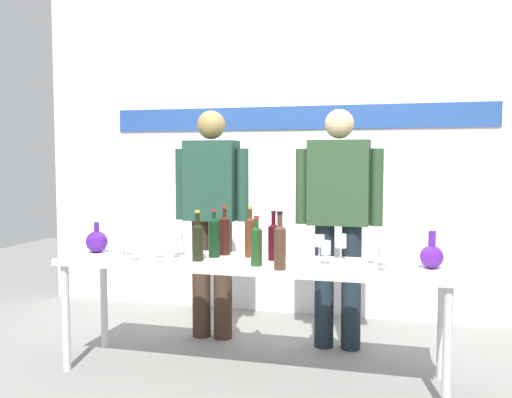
# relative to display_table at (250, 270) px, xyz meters

# --- Properties ---
(ground_plane) EXTENTS (10.00, 10.00, 0.00)m
(ground_plane) POSITION_rel_display_table_xyz_m (0.00, 0.00, -0.67)
(ground_plane) COLOR gray
(back_wall) EXTENTS (4.77, 0.11, 3.00)m
(back_wall) POSITION_rel_display_table_xyz_m (0.00, 1.51, 0.83)
(back_wall) COLOR white
(back_wall) RESTS_ON ground
(display_table) EXTENTS (2.45, 0.57, 0.73)m
(display_table) POSITION_rel_display_table_xyz_m (0.00, 0.00, 0.00)
(display_table) COLOR silver
(display_table) RESTS_ON ground
(decanter_blue_left) EXTENTS (0.15, 0.15, 0.21)m
(decanter_blue_left) POSITION_rel_display_table_xyz_m (-1.09, 0.02, 0.14)
(decanter_blue_left) COLOR #4B1A89
(decanter_blue_left) RESTS_ON display_table
(decanter_blue_right) EXTENTS (0.13, 0.13, 0.22)m
(decanter_blue_right) POSITION_rel_display_table_xyz_m (1.09, 0.02, 0.13)
(decanter_blue_right) COLOR #551E92
(decanter_blue_right) RESTS_ON display_table
(presenter_left) EXTENTS (0.58, 0.22, 1.73)m
(presenter_left) POSITION_rel_display_table_xyz_m (-0.48, 0.65, 0.31)
(presenter_left) COLOR #3B291E
(presenter_left) RESTS_ON ground
(presenter_right) EXTENTS (0.62, 0.22, 1.72)m
(presenter_right) POSITION_rel_display_table_xyz_m (0.48, 0.65, 0.32)
(presenter_right) COLOR #18232C
(presenter_right) RESTS_ON ground
(wine_bottle_0) EXTENTS (0.07, 0.07, 0.32)m
(wine_bottle_0) POSITION_rel_display_table_xyz_m (-0.31, -0.09, 0.19)
(wine_bottle_0) COLOR black
(wine_bottle_0) RESTS_ON display_table
(wine_bottle_1) EXTENTS (0.07, 0.07, 0.31)m
(wine_bottle_1) POSITION_rel_display_table_xyz_m (0.14, 0.05, 0.19)
(wine_bottle_1) COLOR #360910
(wine_bottle_1) RESTS_ON display_table
(wine_bottle_2) EXTENTS (0.07, 0.07, 0.33)m
(wine_bottle_2) POSITION_rel_display_table_xyz_m (-0.03, 0.13, 0.20)
(wine_bottle_2) COLOR #512914
(wine_bottle_2) RESTS_ON display_table
(wine_bottle_3) EXTENTS (0.06, 0.06, 0.32)m
(wine_bottle_3) POSITION_rel_display_table_xyz_m (0.21, -0.10, 0.19)
(wine_bottle_3) COLOR orange
(wine_bottle_3) RESTS_ON display_table
(wine_bottle_4) EXTENTS (0.07, 0.07, 0.33)m
(wine_bottle_4) POSITION_rel_display_table_xyz_m (-0.22, 0.16, 0.20)
(wine_bottle_4) COLOR #33150E
(wine_bottle_4) RESTS_ON display_table
(wine_bottle_5) EXTENTS (0.07, 0.07, 0.34)m
(wine_bottle_5) POSITION_rel_display_table_xyz_m (0.24, -0.23, 0.20)
(wine_bottle_5) COLOR #472F1E
(wine_bottle_5) RESTS_ON display_table
(wine_bottle_6) EXTENTS (0.07, 0.07, 0.31)m
(wine_bottle_6) POSITION_rel_display_table_xyz_m (-0.26, 0.06, 0.20)
(wine_bottle_6) COLOR black
(wine_bottle_6) RESTS_ON display_table
(wine_bottle_7) EXTENTS (0.07, 0.07, 0.30)m
(wine_bottle_7) POSITION_rel_display_table_xyz_m (0.08, -0.15, 0.19)
(wine_bottle_7) COLOR #1C3F1B
(wine_bottle_7) RESTS_ON display_table
(wine_glass_left_0) EXTENTS (0.07, 0.07, 0.15)m
(wine_glass_left_0) POSITION_rel_display_table_xyz_m (-0.50, 0.04, 0.17)
(wine_glass_left_0) COLOR white
(wine_glass_left_0) RESTS_ON display_table
(wine_glass_left_1) EXTENTS (0.06, 0.06, 0.13)m
(wine_glass_left_1) POSITION_rel_display_table_xyz_m (-0.70, -0.23, 0.15)
(wine_glass_left_1) COLOR white
(wine_glass_left_1) RESTS_ON display_table
(wine_glass_left_2) EXTENTS (0.06, 0.06, 0.15)m
(wine_glass_left_2) POSITION_rel_display_table_xyz_m (-0.92, 0.01, 0.16)
(wine_glass_left_2) COLOR white
(wine_glass_left_2) RESTS_ON display_table
(wine_glass_left_3) EXTENTS (0.07, 0.07, 0.16)m
(wine_glass_left_3) POSITION_rel_display_table_xyz_m (-0.84, -0.08, 0.18)
(wine_glass_left_3) COLOR white
(wine_glass_left_3) RESTS_ON display_table
(wine_glass_left_4) EXTENTS (0.07, 0.07, 0.15)m
(wine_glass_left_4) POSITION_rel_display_table_xyz_m (-0.59, -0.10, 0.17)
(wine_glass_left_4) COLOR white
(wine_glass_left_4) RESTS_ON display_table
(wine_glass_left_5) EXTENTS (0.06, 0.06, 0.14)m
(wine_glass_left_5) POSITION_rel_display_table_xyz_m (-0.49, -0.06, 0.16)
(wine_glass_left_5) COLOR white
(wine_glass_left_5) RESTS_ON display_table
(wine_glass_right_0) EXTENTS (0.06, 0.06, 0.15)m
(wine_glass_right_0) POSITION_rel_display_table_xyz_m (0.48, -0.02, 0.16)
(wine_glass_right_0) COLOR white
(wine_glass_right_0) RESTS_ON display_table
(wine_glass_right_1) EXTENTS (0.06, 0.06, 0.14)m
(wine_glass_right_1) POSITION_rel_display_table_xyz_m (0.76, 0.06, 0.16)
(wine_glass_right_1) COLOR white
(wine_glass_right_1) RESTS_ON display_table
(wine_glass_right_2) EXTENTS (0.07, 0.07, 0.15)m
(wine_glass_right_2) POSITION_rel_display_table_xyz_m (0.40, 0.23, 0.16)
(wine_glass_right_2) COLOR white
(wine_glass_right_2) RESTS_ON display_table
(wine_glass_right_3) EXTENTS (0.06, 0.06, 0.15)m
(wine_glass_right_3) POSITION_rel_display_table_xyz_m (0.83, -0.15, 0.16)
(wine_glass_right_3) COLOR white
(wine_glass_right_3) RESTS_ON display_table
(wine_glass_right_4) EXTENTS (0.06, 0.06, 0.16)m
(wine_glass_right_4) POSITION_rel_display_table_xyz_m (0.82, -0.01, 0.17)
(wine_glass_right_4) COLOR white
(wine_glass_right_4) RESTS_ON display_table
(wine_glass_right_5) EXTENTS (0.07, 0.07, 0.16)m
(wine_glass_right_5) POSITION_rel_display_table_xyz_m (0.55, 0.18, 0.18)
(wine_glass_right_5) COLOR white
(wine_glass_right_5) RESTS_ON display_table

